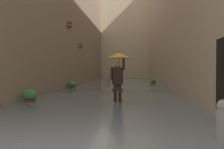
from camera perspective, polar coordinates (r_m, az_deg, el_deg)
name	(u,v)px	position (r m, az deg, el deg)	size (l,w,h in m)	color
ground_plane	(119,89)	(17.60, 1.65, -3.44)	(72.76, 72.76, 0.00)	gray
flood_water	(119,87)	(17.59, 1.65, -3.11)	(7.26, 35.11, 0.20)	slate
building_facade_left	(176,1)	(18.45, 15.14, 16.65)	(2.04, 33.11, 12.71)	tan
building_facade_far	(125,37)	(33.29, 3.20, 9.00)	(10.06, 1.80, 11.89)	beige
person_wading	(118,68)	(9.09, 1.51, 1.46)	(0.93, 0.93, 2.15)	black
potted_plant_mid_right	(30,97)	(9.40, -19.04, -5.18)	(0.54, 0.54, 0.70)	brown
potted_plant_near_left	(153,82)	(21.26, 9.80, -1.73)	(0.48, 0.48, 0.62)	#66605B
potted_plant_near_right	(73,85)	(15.75, -9.33, -2.56)	(0.60, 0.60, 0.68)	#66605B
mooring_bollard	(223,126)	(4.56, 25.05, -11.15)	(0.26, 0.26, 0.91)	gray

